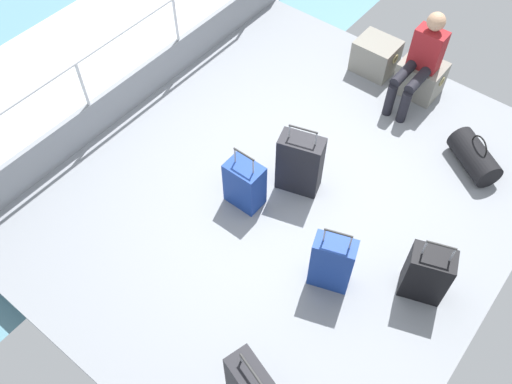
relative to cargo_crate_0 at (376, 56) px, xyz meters
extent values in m
cube|color=gray|center=(0.30, -2.17, -0.24)|extent=(4.40, 5.20, 0.06)
cube|color=gray|center=(-1.87, -2.17, 0.02)|extent=(0.06, 5.20, 0.45)
cylinder|color=silver|center=(-1.87, -2.87, 0.29)|extent=(0.04, 0.04, 1.00)
cylinder|color=silver|center=(-1.87, -1.48, 0.29)|extent=(0.04, 0.04, 1.00)
cylinder|color=silver|center=(-1.87, -2.17, 0.79)|extent=(0.04, 4.16, 0.04)
cube|color=white|center=(-3.30, -2.17, -0.55)|extent=(2.40, 7.28, 0.01)
cube|color=gray|center=(0.00, 0.00, 0.00)|extent=(0.49, 0.42, 0.41)
torus|color=tan|center=(-0.25, 0.00, 0.08)|extent=(0.02, 0.12, 0.12)
torus|color=tan|center=(0.25, 0.00, 0.08)|extent=(0.02, 0.12, 0.12)
cube|color=gray|center=(0.61, -0.02, 0.00)|extent=(0.50, 0.40, 0.41)
torus|color=tan|center=(0.36, -0.02, 0.08)|extent=(0.02, 0.12, 0.12)
torus|color=tan|center=(0.87, -0.02, 0.08)|extent=(0.02, 0.12, 0.12)
cube|color=maroon|center=(0.61, -0.07, 0.45)|extent=(0.34, 0.20, 0.48)
sphere|color=tan|center=(0.61, -0.07, 0.81)|extent=(0.20, 0.20, 0.20)
cylinder|color=black|center=(0.70, -0.37, 0.25)|extent=(0.12, 0.40, 0.12)
cylinder|color=black|center=(0.70, -0.57, 0.00)|extent=(0.11, 0.11, 0.41)
cylinder|color=black|center=(0.52, -0.37, 0.25)|extent=(0.12, 0.40, 0.12)
cylinder|color=black|center=(0.52, -0.57, 0.00)|extent=(0.11, 0.11, 0.41)
cube|color=black|center=(1.91, -2.37, 0.09)|extent=(0.44, 0.36, 0.60)
cylinder|color=#A5A8AD|center=(1.80, -2.41, 0.48)|extent=(0.02, 0.02, 0.18)
cylinder|color=#A5A8AD|center=(2.01, -2.33, 0.48)|extent=(0.02, 0.02, 0.18)
cylinder|color=#2D2D2D|center=(1.91, -2.37, 0.57)|extent=(0.24, 0.10, 0.02)
cube|color=white|center=(1.86, -2.25, 0.23)|extent=(0.05, 0.02, 0.08)
cube|color=navy|center=(1.20, -2.80, 0.12)|extent=(0.41, 0.31, 0.64)
cylinder|color=#A5A8AD|center=(1.10, -2.84, 0.52)|extent=(0.02, 0.02, 0.17)
cylinder|color=#A5A8AD|center=(1.31, -2.77, 0.52)|extent=(0.02, 0.02, 0.17)
cylinder|color=#2D2D2D|center=(1.20, -2.80, 0.60)|extent=(0.23, 0.10, 0.02)
cube|color=silver|center=(1.17, -2.71, 0.18)|extent=(0.05, 0.02, 0.08)
cube|color=navy|center=(0.02, -2.57, 0.06)|extent=(0.37, 0.25, 0.54)
cylinder|color=#A5A8AD|center=(-0.09, -2.57, 0.42)|extent=(0.02, 0.02, 0.19)
cylinder|color=#A5A8AD|center=(0.13, -2.57, 0.42)|extent=(0.02, 0.02, 0.19)
cylinder|color=#2D2D2D|center=(0.02, -2.57, 0.52)|extent=(0.24, 0.02, 0.02)
cube|color=white|center=(0.02, -2.44, 0.14)|extent=(0.05, 0.01, 0.08)
cube|color=black|center=(0.33, -2.07, 0.14)|extent=(0.49, 0.35, 0.69)
cylinder|color=#A5A8AD|center=(0.21, -2.11, 0.57)|extent=(0.02, 0.02, 0.15)
cylinder|color=#A5A8AD|center=(0.46, -2.04, 0.57)|extent=(0.02, 0.02, 0.15)
cylinder|color=#2D2D2D|center=(0.33, -2.07, 0.64)|extent=(0.28, 0.10, 0.02)
cube|color=white|center=(0.30, -1.96, 0.25)|extent=(0.05, 0.02, 0.08)
cylinder|color=#A5A8AD|center=(1.22, -4.07, 0.53)|extent=(0.02, 0.02, 0.11)
cylinder|color=#2D2D2D|center=(1.34, -4.10, 0.59)|extent=(0.27, 0.10, 0.02)
cube|color=silver|center=(1.37, -4.00, 0.20)|extent=(0.05, 0.02, 0.08)
cylinder|color=black|center=(1.64, -0.71, -0.06)|extent=(0.67, 0.59, 0.30)
torus|color=black|center=(1.64, -0.71, 0.10)|extent=(0.22, 0.15, 0.25)
camera|label=1|loc=(2.14, -5.07, 4.32)|focal=38.14mm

